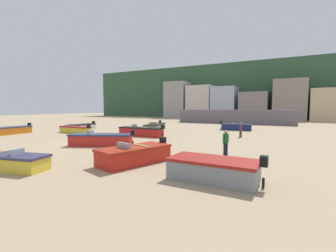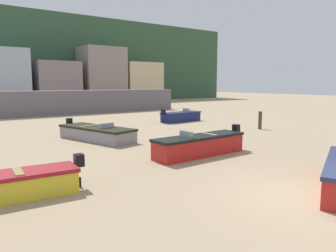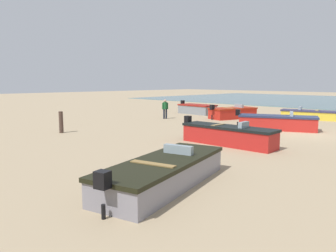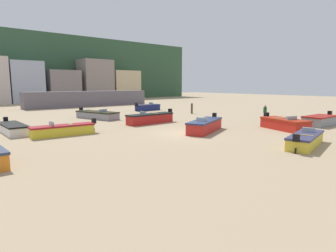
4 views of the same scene
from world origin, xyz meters
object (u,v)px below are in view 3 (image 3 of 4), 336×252
at_px(boat_grey_0, 164,172).
at_px(boat_red_1, 277,122).
at_px(mooring_post_near_water, 61,122).
at_px(boat_red_8, 228,135).
at_px(boat_grey_9, 197,109).
at_px(boat_yellow_3, 310,115).
at_px(beach_walker_foreground, 165,107).
at_px(boat_red_5, 232,113).

bearing_deg(boat_grey_0, boat_red_1, 87.33).
xyz_separation_m(boat_red_1, mooring_post_near_water, (8.73, 10.47, 0.18)).
relative_size(boat_red_8, boat_grey_9, 1.32).
bearing_deg(boat_yellow_3, beach_walker_foreground, 119.64).
xyz_separation_m(boat_yellow_3, mooring_post_near_water, (7.91, 17.91, 0.26)).
bearing_deg(beach_walker_foreground, boat_grey_0, 70.51).
distance_m(boat_red_5, boat_grey_9, 4.72).
relative_size(boat_red_8, mooring_post_near_water, 3.94).
height_order(boat_grey_0, boat_red_1, boat_red_1).
height_order(boat_red_1, mooring_post_near_water, mooring_post_near_water).
bearing_deg(boat_grey_9, boat_grey_0, 38.67).
relative_size(boat_yellow_3, boat_red_8, 0.94).
bearing_deg(beach_walker_foreground, boat_yellow_3, 157.98).
height_order(boat_grey_0, boat_yellow_3, boat_grey_0).
bearing_deg(beach_walker_foreground, boat_red_8, 85.81).
relative_size(boat_grey_0, mooring_post_near_water, 4.26).
bearing_deg(boat_red_5, boat_grey_0, -45.16).
distance_m(boat_red_8, beach_walker_foreground, 11.80).
bearing_deg(boat_red_8, beach_walker_foreground, -121.61).
distance_m(boat_grey_9, mooring_post_near_water, 14.94).
bearing_deg(beach_walker_foreground, boat_grey_9, -146.29).
height_order(boat_red_1, boat_grey_9, boat_red_1).
distance_m(boat_red_1, boat_grey_9, 11.27).
bearing_deg(boat_red_8, boat_grey_0, 16.81).
height_order(boat_grey_0, beach_walker_foreground, beach_walker_foreground).
xyz_separation_m(boat_red_5, boat_red_8, (-6.39, 9.97, 0.02)).
distance_m(boat_yellow_3, boat_red_5, 6.32).
xyz_separation_m(boat_yellow_3, boat_red_5, (4.92, 3.96, 0.08)).
relative_size(boat_yellow_3, boat_grey_9, 1.23).
relative_size(boat_red_1, mooring_post_near_water, 3.81).
distance_m(boat_yellow_3, boat_red_8, 14.01).
bearing_deg(boat_grey_0, boat_grey_9, 111.98).
relative_size(boat_grey_0, beach_walker_foreground, 3.44).
distance_m(boat_grey_0, boat_grey_9, 22.00).
bearing_deg(boat_red_8, boat_red_1, -176.51).
xyz_separation_m(boat_red_5, mooring_post_near_water, (2.99, 13.95, 0.18)).
bearing_deg(mooring_post_near_water, boat_red_5, -102.07).
height_order(boat_yellow_3, beach_walker_foreground, beach_walker_foreground).
height_order(boat_grey_0, boat_red_8, boat_red_8).
bearing_deg(boat_grey_0, boat_red_8, 93.74).
xyz_separation_m(boat_grey_0, boat_red_8, (2.29, -6.65, 0.07)).
distance_m(boat_red_5, boat_red_8, 11.84).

